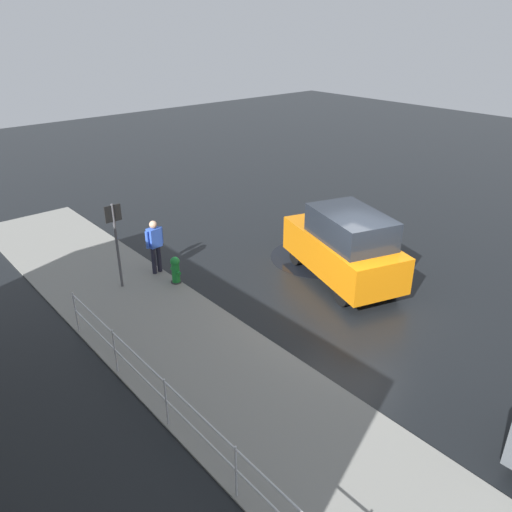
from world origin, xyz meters
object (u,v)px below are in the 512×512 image
object	(u,v)px
moving_hatchback	(344,246)
pedestrian	(155,243)
sign_post	(116,234)
fire_hydrant	(176,270)

from	to	relation	value
moving_hatchback	pedestrian	distance (m)	5.26
moving_hatchback	sign_post	distance (m)	6.11
fire_hydrant	pedestrian	size ratio (longest dim) A/B	0.50
fire_hydrant	sign_post	world-z (taller)	sign_post
pedestrian	sign_post	distance (m)	1.31
fire_hydrant	pedestrian	xyz separation A→B (m)	(0.86, 0.09, 0.56)
moving_hatchback	fire_hydrant	world-z (taller)	moving_hatchback
pedestrian	sign_post	size ratio (longest dim) A/B	0.68
fire_hydrant	moving_hatchback	bearing A→B (deg)	-127.73
moving_hatchback	pedestrian	size ratio (longest dim) A/B	2.61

